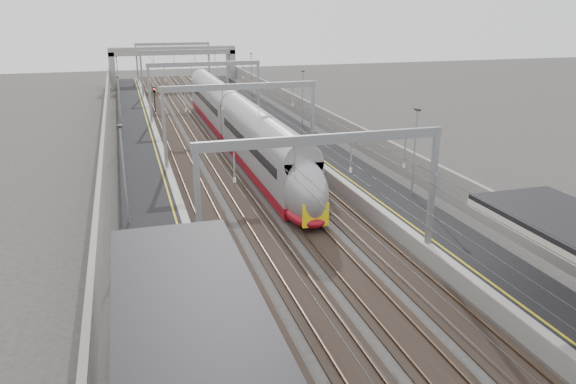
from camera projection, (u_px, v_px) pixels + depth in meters
platform_left at (144, 165)px, 48.51m from camera, size 4.00×120.00×1.00m
platform_right at (319, 153)px, 52.82m from camera, size 4.00×120.00×1.00m
tracks at (235, 164)px, 50.81m from camera, size 11.40×140.00×0.20m
overhead_line at (220, 86)px, 54.92m from camera, size 13.00×140.00×6.60m
overbridge at (173, 56)px, 99.24m from camera, size 22.00×2.20×6.90m
wall_left at (104, 156)px, 47.31m from camera, size 0.30×120.00×3.20m
wall_right at (351, 139)px, 53.34m from camera, size 0.30×120.00×3.20m
train at (239, 129)px, 55.26m from camera, size 2.71×49.31×4.28m
signal_green at (154, 95)px, 74.35m from camera, size 0.32×0.32×3.48m
signal_red_near at (227, 100)px, 70.20m from camera, size 0.32×0.32×3.48m
signal_red_far at (232, 91)px, 77.65m from camera, size 0.32×0.32×3.48m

